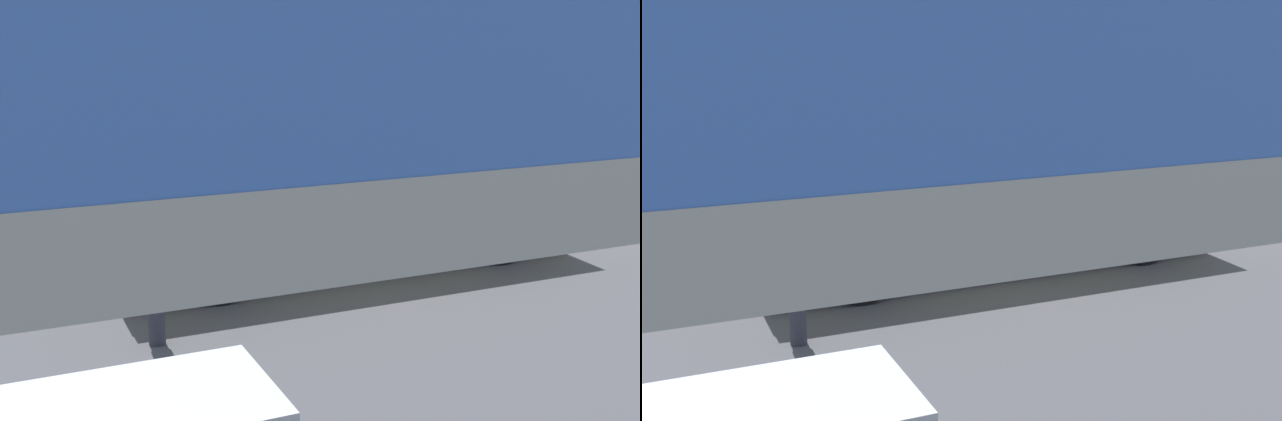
# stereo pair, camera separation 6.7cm
# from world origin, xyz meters

# --- Properties ---
(ground) EXTENTS (80.00, 80.00, 0.00)m
(ground) POSITION_xyz_m (0.00, 0.00, 0.00)
(ground) COLOR #424247
(city_bus) EXTENTS (11.54, 2.85, 3.15)m
(city_bus) POSITION_xyz_m (-0.33, -0.48, 1.88)
(city_bus) COLOR yellow
(city_bus) RESTS_ON ground
(pedestrian) EXTENTS (0.38, 0.38, 1.79)m
(pedestrian) POSITION_xyz_m (5.12, 2.43, 0.89)
(pedestrian) COLOR #2D2D38
(pedestrian) RESTS_ON ground
(traffic_sign) EXTENTS (0.08, 0.60, 2.80)m
(traffic_sign) POSITION_xyz_m (2.28, -2.86, 1.89)
(traffic_sign) COLOR slate
(traffic_sign) RESTS_ON ground
(lane_dash_leftmost) EXTENTS (2.00, 0.20, 0.01)m
(lane_dash_leftmost) POSITION_xyz_m (-8.00, -3.14, 0.00)
(lane_dash_leftmost) COLOR silver
(lane_dash_leftmost) RESTS_ON ground
(lane_dash_left) EXTENTS (2.00, 0.20, 0.01)m
(lane_dash_left) POSITION_xyz_m (-4.00, -3.14, 0.00)
(lane_dash_left) COLOR silver
(lane_dash_left) RESTS_ON ground
(lane_dash_centre) EXTENTS (2.00, 0.20, 0.01)m
(lane_dash_centre) POSITION_xyz_m (0.00, -3.14, 0.00)
(lane_dash_centre) COLOR silver
(lane_dash_centre) RESTS_ON ground
(lane_dash_right) EXTENTS (2.00, 0.20, 0.01)m
(lane_dash_right) POSITION_xyz_m (4.00, -3.14, 0.00)
(lane_dash_right) COLOR silver
(lane_dash_right) RESTS_ON ground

